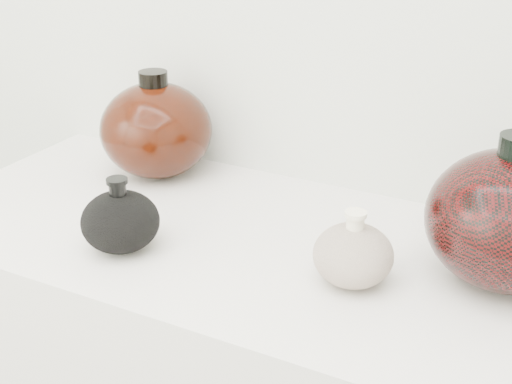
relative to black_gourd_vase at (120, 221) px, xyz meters
The scene contains 4 objects.
black_gourd_vase is the anchor object (origin of this frame).
cream_gourd_vase 0.35m from the black_gourd_vase, 11.47° to the left, with size 0.13×0.13×0.11m.
left_round_pot 0.29m from the black_gourd_vase, 113.79° to the left, with size 0.27×0.27×0.20m.
right_round_pot 0.55m from the black_gourd_vase, 17.82° to the left, with size 0.29×0.29×0.22m.
Camera 1 is at (0.42, 0.08, 1.43)m, focal length 50.00 mm.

